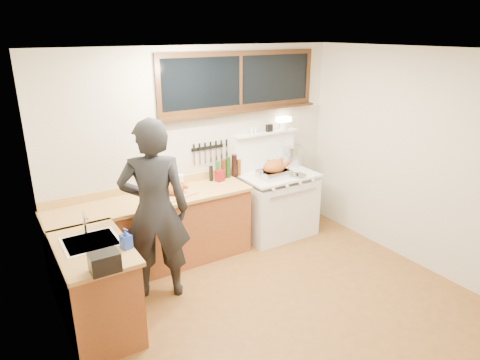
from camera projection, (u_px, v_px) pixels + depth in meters
ground_plane at (278, 306)px, 4.56m from camera, size 4.00×3.50×0.02m
room_shell at (283, 156)px, 4.01m from camera, size 4.10×3.60×2.65m
counter_back at (154, 232)px, 5.17m from camera, size 2.44×0.64×1.00m
counter_left at (96, 288)px, 4.06m from camera, size 0.64×1.09×0.90m
sink_unit at (91, 247)px, 4.00m from camera, size 0.50×0.45×0.37m
vintage_stove at (276, 202)px, 6.03m from camera, size 1.02×0.74×1.61m
back_window at (241, 87)px, 5.54m from camera, size 2.32×0.13×0.77m
left_doorway at (86, 305)px, 2.76m from camera, size 0.02×1.04×2.17m
knife_strip at (209, 148)px, 5.57m from camera, size 0.52×0.03×0.28m
man at (155, 211)px, 4.45m from camera, size 0.85×0.73×1.98m
soap_bottle at (126, 238)px, 3.84m from camera, size 0.11×0.11×0.19m
toaster at (105, 262)px, 3.48m from camera, size 0.24×0.17×0.16m
cutting_board at (176, 191)px, 5.10m from camera, size 0.53×0.46×0.15m
roast_turkey at (274, 170)px, 5.72m from camera, size 0.44×0.31×0.24m
stockpot at (293, 155)px, 6.23m from camera, size 0.33×0.33×0.28m
saucepan at (277, 166)px, 6.02m from camera, size 0.20×0.30×0.12m
pot_lid at (298, 175)px, 5.77m from camera, size 0.26×0.26×0.04m
coffee_tin at (220, 176)px, 5.56m from camera, size 0.11×0.10×0.15m
pitcher at (180, 182)px, 5.30m from camera, size 0.11×0.11×0.18m
bottle_cluster at (227, 168)px, 5.68m from camera, size 0.48×0.07×0.30m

